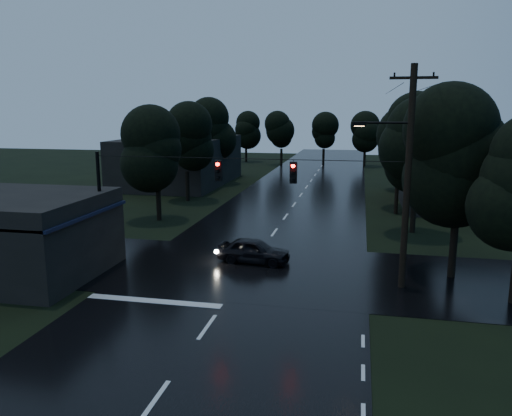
% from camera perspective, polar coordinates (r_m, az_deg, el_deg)
% --- Properties ---
extents(ground, '(160.00, 160.00, 0.00)m').
position_cam_1_polar(ground, '(15.31, -11.57, -20.93)').
color(ground, black).
rests_on(ground, ground).
extents(main_road, '(12.00, 120.00, 0.02)m').
position_cam_1_polar(main_road, '(42.93, 4.37, 0.36)').
color(main_road, black).
rests_on(main_road, ground).
extents(cross_street, '(60.00, 9.00, 0.02)m').
position_cam_1_polar(cross_street, '(25.73, -0.92, -7.08)').
color(cross_street, black).
rests_on(cross_street, ground).
extents(building_far_right, '(10.00, 14.00, 4.40)m').
position_cam_1_polar(building_far_right, '(46.99, 22.29, 3.21)').
color(building_far_right, black).
rests_on(building_far_right, ground).
extents(building_far_left, '(10.00, 16.00, 5.00)m').
position_cam_1_polar(building_far_left, '(55.61, -8.71, 5.36)').
color(building_far_left, black).
rests_on(building_far_left, ground).
extents(utility_pole_main, '(3.50, 0.30, 10.00)m').
position_cam_1_polar(utility_pole_main, '(23.08, 16.75, 3.72)').
color(utility_pole_main, black).
rests_on(utility_pole_main, ground).
extents(utility_pole_far, '(2.00, 0.30, 7.50)m').
position_cam_1_polar(utility_pole_far, '(40.14, 15.94, 4.80)').
color(utility_pole_far, black).
rests_on(utility_pole_far, ground).
extents(anchor_pole_left, '(0.18, 0.18, 6.00)m').
position_cam_1_polar(anchor_pole_left, '(26.70, -17.34, -0.26)').
color(anchor_pole_left, black).
rests_on(anchor_pole_left, ground).
extents(span_signals, '(15.00, 0.37, 1.12)m').
position_cam_1_polar(span_signals, '(23.49, -0.18, 4.28)').
color(span_signals, black).
rests_on(span_signals, ground).
extents(tree_corner_near, '(4.48, 4.48, 9.44)m').
position_cam_1_polar(tree_corner_near, '(25.32, 22.35, 5.66)').
color(tree_corner_near, black).
rests_on(tree_corner_near, ground).
extents(tree_left_a, '(3.92, 3.92, 8.26)m').
position_cam_1_polar(tree_left_a, '(36.86, -11.30, 6.61)').
color(tree_left_a, black).
rests_on(tree_left_a, ground).
extents(tree_left_b, '(4.20, 4.20, 8.85)m').
position_cam_1_polar(tree_left_b, '(44.49, -7.99, 7.96)').
color(tree_left_b, black).
rests_on(tree_left_b, ground).
extents(tree_left_c, '(4.48, 4.48, 9.44)m').
position_cam_1_polar(tree_left_c, '(54.15, -5.00, 9.00)').
color(tree_left_c, black).
rests_on(tree_left_c, ground).
extents(tree_right_a, '(4.20, 4.20, 8.85)m').
position_cam_1_polar(tree_right_a, '(34.09, 17.96, 6.55)').
color(tree_right_a, black).
rests_on(tree_right_a, ground).
extents(tree_right_b, '(4.48, 4.48, 9.44)m').
position_cam_1_polar(tree_right_b, '(42.08, 17.70, 7.87)').
color(tree_right_b, black).
rests_on(tree_right_b, ground).
extents(tree_right_c, '(4.76, 4.76, 10.03)m').
position_cam_1_polar(tree_right_c, '(52.06, 17.31, 8.86)').
color(tree_right_c, black).
rests_on(tree_right_c, ground).
extents(car, '(4.01, 1.94, 1.32)m').
position_cam_1_polar(car, '(26.74, -0.25, -4.89)').
color(car, black).
rests_on(car, ground).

